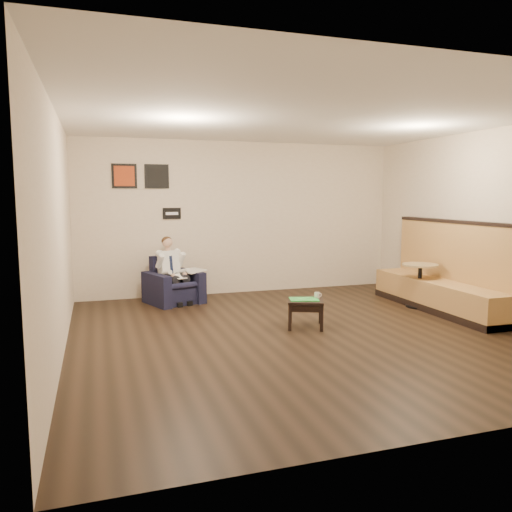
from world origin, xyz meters
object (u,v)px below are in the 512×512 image
object	(u,v)px
seated_man	(176,272)
coffee_mug	(317,295)
armchair	(174,280)
smartphone	(309,297)
green_folder	(304,299)
cafe_table	(420,286)
side_table	(306,313)
banquette	(441,266)

from	to	relation	value
seated_man	coffee_mug	world-z (taller)	seated_man
seated_man	coffee_mug	distance (m)	2.60
armchair	smartphone	size ratio (longest dim) A/B	6.64
green_folder	coffee_mug	bearing A→B (deg)	10.84
green_folder	cafe_table	xyz separation A→B (m)	(2.30, 0.59, -0.04)
side_table	smartphone	distance (m)	0.25
green_folder	banquette	size ratio (longest dim) A/B	0.14
side_table	banquette	xyz separation A→B (m)	(2.46, 0.32, 0.51)
seated_man	smartphone	bearing A→B (deg)	-71.41
green_folder	coffee_mug	world-z (taller)	coffee_mug
smartphone	banquette	size ratio (longest dim) A/B	0.04
banquette	coffee_mug	bearing A→B (deg)	-172.98
cafe_table	armchair	bearing A→B (deg)	157.66
green_folder	banquette	bearing A→B (deg)	7.36
seated_man	green_folder	bearing A→B (deg)	-75.33
green_folder	banquette	world-z (taller)	banquette
seated_man	smartphone	xyz separation A→B (m)	(1.56, -1.93, -0.14)
armchair	cafe_table	xyz separation A→B (m)	(3.78, -1.55, -0.04)
banquette	seated_man	bearing A→B (deg)	156.26
banquette	cafe_table	distance (m)	0.48
green_folder	cafe_table	world-z (taller)	cafe_table
coffee_mug	smartphone	world-z (taller)	coffee_mug
side_table	green_folder	distance (m)	0.20
armchair	cafe_table	distance (m)	4.08
armchair	banquette	distance (m)	4.37
armchair	coffee_mug	xyz separation A→B (m)	(1.69, -2.10, 0.04)
armchair	cafe_table	size ratio (longest dim) A/B	1.14
armchair	cafe_table	world-z (taller)	armchair
side_table	green_folder	xyz separation A→B (m)	(-0.03, -0.01, 0.20)
green_folder	coffee_mug	distance (m)	0.22
armchair	seated_man	distance (m)	0.18
seated_man	cafe_table	size ratio (longest dim) A/B	1.51
armchair	banquette	bearing A→B (deg)	-45.10
smartphone	cafe_table	bearing A→B (deg)	45.13
armchair	smartphone	xyz separation A→B (m)	(1.60, -2.03, 0.00)
cafe_table	green_folder	bearing A→B (deg)	-165.60
banquette	smartphone	bearing A→B (deg)	-175.07
seated_man	cafe_table	xyz separation A→B (m)	(3.74, -1.46, -0.18)
green_folder	coffee_mug	size ratio (longest dim) A/B	4.74
seated_man	banquette	size ratio (longest dim) A/B	0.39
smartphone	coffee_mug	bearing A→B (deg)	-7.10
seated_man	banquette	xyz separation A→B (m)	(3.93, -1.73, 0.17)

